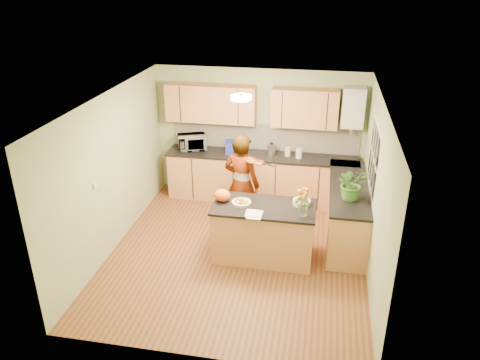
# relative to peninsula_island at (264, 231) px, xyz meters

# --- Properties ---
(floor) EXTENTS (4.50, 4.50, 0.00)m
(floor) POSITION_rel_peninsula_island_xyz_m (-0.42, 0.02, -0.45)
(floor) COLOR brown
(floor) RESTS_ON ground
(ceiling) EXTENTS (4.00, 4.50, 0.02)m
(ceiling) POSITION_rel_peninsula_island_xyz_m (-0.42, 0.02, 2.05)
(ceiling) COLOR white
(ceiling) RESTS_ON wall_back
(wall_back) EXTENTS (4.00, 0.02, 2.50)m
(wall_back) POSITION_rel_peninsula_island_xyz_m (-0.42, 2.27, 0.80)
(wall_back) COLOR #8AA173
(wall_back) RESTS_ON floor
(wall_front) EXTENTS (4.00, 0.02, 2.50)m
(wall_front) POSITION_rel_peninsula_island_xyz_m (-0.42, -2.23, 0.80)
(wall_front) COLOR #8AA173
(wall_front) RESTS_ON floor
(wall_left) EXTENTS (0.02, 4.50, 2.50)m
(wall_left) POSITION_rel_peninsula_island_xyz_m (-2.42, 0.02, 0.80)
(wall_left) COLOR #8AA173
(wall_left) RESTS_ON floor
(wall_right) EXTENTS (0.02, 4.50, 2.50)m
(wall_right) POSITION_rel_peninsula_island_xyz_m (1.58, 0.02, 0.80)
(wall_right) COLOR #8AA173
(wall_right) RESTS_ON floor
(back_counter) EXTENTS (3.64, 0.62, 0.94)m
(back_counter) POSITION_rel_peninsula_island_xyz_m (-0.32, 1.97, 0.02)
(back_counter) COLOR #C07C4D
(back_counter) RESTS_ON floor
(right_counter) EXTENTS (0.62, 2.24, 0.94)m
(right_counter) POSITION_rel_peninsula_island_xyz_m (1.28, 0.87, 0.02)
(right_counter) COLOR #C07C4D
(right_counter) RESTS_ON floor
(splashback) EXTENTS (3.60, 0.02, 0.52)m
(splashback) POSITION_rel_peninsula_island_xyz_m (-0.32, 2.26, 0.75)
(splashback) COLOR white
(splashback) RESTS_ON back_counter
(upper_cabinets) EXTENTS (3.20, 0.34, 0.70)m
(upper_cabinets) POSITION_rel_peninsula_island_xyz_m (-0.59, 2.10, 1.40)
(upper_cabinets) COLOR #C07C4D
(upper_cabinets) RESTS_ON wall_back
(boiler) EXTENTS (0.40, 0.30, 0.86)m
(boiler) POSITION_rel_peninsula_island_xyz_m (1.28, 2.11, 1.45)
(boiler) COLOR silver
(boiler) RESTS_ON wall_back
(window_right) EXTENTS (0.01, 1.30, 1.05)m
(window_right) POSITION_rel_peninsula_island_xyz_m (1.58, 0.62, 1.10)
(window_right) COLOR silver
(window_right) RESTS_ON wall_right
(light_switch) EXTENTS (0.02, 0.09, 0.09)m
(light_switch) POSITION_rel_peninsula_island_xyz_m (-2.40, -0.58, 0.85)
(light_switch) COLOR silver
(light_switch) RESTS_ON wall_left
(ceiling_lamp) EXTENTS (0.30, 0.30, 0.07)m
(ceiling_lamp) POSITION_rel_peninsula_island_xyz_m (-0.42, 0.32, 2.01)
(ceiling_lamp) COLOR #FFEABF
(ceiling_lamp) RESTS_ON ceiling
(peninsula_island) EXTENTS (1.56, 0.80, 0.89)m
(peninsula_island) POSITION_rel_peninsula_island_xyz_m (0.00, 0.00, 0.00)
(peninsula_island) COLOR #C07C4D
(peninsula_island) RESTS_ON floor
(fruit_dish) EXTENTS (0.29, 0.29, 0.10)m
(fruit_dish) POSITION_rel_peninsula_island_xyz_m (-0.35, -0.00, 0.49)
(fruit_dish) COLOR beige
(fruit_dish) RESTS_ON peninsula_island
(orange_bowl) EXTENTS (0.27, 0.27, 0.16)m
(orange_bowl) POSITION_rel_peninsula_island_xyz_m (0.55, 0.15, 0.51)
(orange_bowl) COLOR beige
(orange_bowl) RESTS_ON peninsula_island
(flower_vase) EXTENTS (0.26, 0.26, 0.49)m
(flower_vase) POSITION_rel_peninsula_island_xyz_m (0.60, -0.18, 0.77)
(flower_vase) COLOR silver
(flower_vase) RESTS_ON peninsula_island
(orange_bag) EXTENTS (0.26, 0.22, 0.19)m
(orange_bag) POSITION_rel_peninsula_island_xyz_m (-0.66, 0.05, 0.54)
(orange_bag) COLOR #FE5A15
(orange_bag) RESTS_ON peninsula_island
(papers) EXTENTS (0.21, 0.29, 0.01)m
(papers) POSITION_rel_peninsula_island_xyz_m (-0.10, -0.30, 0.45)
(papers) COLOR white
(papers) RESTS_ON peninsula_island
(violinist) EXTENTS (0.74, 0.59, 1.75)m
(violinist) POSITION_rel_peninsula_island_xyz_m (-0.48, 0.74, 0.43)
(violinist) COLOR tan
(violinist) RESTS_ON floor
(violin) EXTENTS (0.65, 0.56, 0.16)m
(violin) POSITION_rel_peninsula_island_xyz_m (-0.28, 0.52, 0.96)
(violin) COLOR #4A1404
(violin) RESTS_ON violinist
(microwave) EXTENTS (0.62, 0.53, 0.29)m
(microwave) POSITION_rel_peninsula_island_xyz_m (-1.69, 2.01, 0.64)
(microwave) COLOR silver
(microwave) RESTS_ON back_counter
(blue_box) EXTENTS (0.34, 0.27, 0.25)m
(blue_box) POSITION_rel_peninsula_island_xyz_m (-0.85, 1.95, 0.62)
(blue_box) COLOR navy
(blue_box) RESTS_ON back_counter
(kettle) EXTENTS (0.16, 0.16, 0.29)m
(kettle) POSITION_rel_peninsula_island_xyz_m (-0.14, 2.00, 0.61)
(kettle) COLOR #B5B4B9
(kettle) RESTS_ON back_counter
(jar_cream) EXTENTS (0.14, 0.14, 0.17)m
(jar_cream) POSITION_rel_peninsula_island_xyz_m (0.17, 1.99, 0.58)
(jar_cream) COLOR beige
(jar_cream) RESTS_ON back_counter
(jar_white) EXTENTS (0.15, 0.15, 0.18)m
(jar_white) POSITION_rel_peninsula_island_xyz_m (0.38, 1.93, 0.58)
(jar_white) COLOR silver
(jar_white) RESTS_ON back_counter
(potted_plant) EXTENTS (0.57, 0.53, 0.53)m
(potted_plant) POSITION_rel_peninsula_island_xyz_m (1.28, 0.39, 0.76)
(potted_plant) COLOR #3F7B29
(potted_plant) RESTS_ON right_counter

